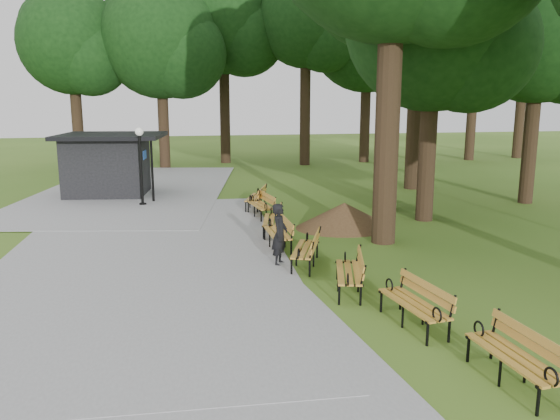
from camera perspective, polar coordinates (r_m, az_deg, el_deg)
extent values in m
plane|color=#3E651C|center=(13.20, 2.87, -7.33)|extent=(100.00, 100.00, 0.00)
cube|color=gray|center=(15.75, -14.13, -4.42)|extent=(12.00, 38.00, 0.06)
imported|color=black|center=(14.27, -0.03, -2.51)|extent=(0.60, 0.69, 1.60)
cylinder|color=black|center=(22.62, -13.90, 3.92)|extent=(0.10, 0.10, 2.81)
sphere|color=white|center=(22.48, -14.08, 7.71)|extent=(0.32, 0.32, 0.32)
cone|color=#47301C|center=(18.52, 6.53, -0.53)|extent=(2.69, 2.69, 0.84)
cylinder|color=black|center=(16.41, 10.94, 11.38)|extent=(0.70, 0.70, 8.56)
cylinder|color=black|center=(19.85, 14.78, 7.58)|extent=(0.60, 0.60, 6.06)
sphere|color=black|center=(19.96, 15.34, 17.93)|extent=(5.82, 5.82, 5.82)
cylinder|color=black|center=(21.45, 10.92, 11.22)|extent=(0.80, 0.80, 8.45)
cylinder|color=black|center=(26.73, 13.58, 9.88)|extent=(0.76, 0.76, 7.29)
sphere|color=black|center=(26.98, 14.04, 19.10)|extent=(6.25, 6.25, 6.25)
cylinder|color=black|center=(24.53, 24.16, 8.02)|extent=(0.56, 0.56, 6.38)
sphere|color=black|center=(24.65, 24.91, 16.81)|extent=(6.04, 6.04, 6.04)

